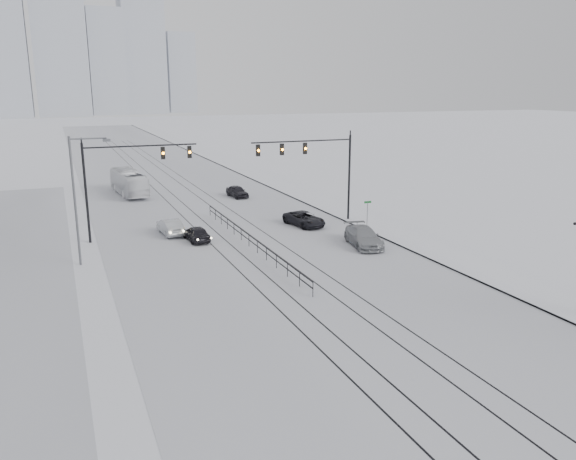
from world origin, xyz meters
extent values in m
cube|color=silver|center=(0.00, 60.00, 0.01)|extent=(22.00, 260.00, 0.02)
cube|color=silver|center=(13.50, 60.00, 0.08)|extent=(5.00, 260.00, 0.16)
cube|color=gray|center=(11.05, 60.00, 0.06)|extent=(0.10, 260.00, 0.12)
cube|color=black|center=(-2.60, 40.00, 0.02)|extent=(0.10, 180.00, 0.01)
cube|color=black|center=(-1.20, 40.00, 0.02)|extent=(0.10, 180.00, 0.01)
cube|color=black|center=(1.20, 40.00, 0.02)|extent=(0.10, 180.00, 0.01)
cube|color=black|center=(2.60, 40.00, 0.02)|extent=(0.10, 180.00, 0.01)
cube|color=#A9AEB9|center=(-30.00, 260.00, 27.50)|extent=(18.00, 18.00, 55.00)
cube|color=#A9AEB9|center=(-8.00, 268.00, 36.00)|extent=(22.00, 22.00, 72.00)
cube|color=#A9AEB9|center=(12.00, 276.00, 24.00)|extent=(16.00, 16.00, 48.00)
cube|color=#A9AEB9|center=(30.00, 284.00, 32.00)|extent=(20.00, 20.00, 64.00)
cube|color=#A9AEB9|center=(50.00, 292.00, 20.00)|extent=(14.00, 14.00, 40.00)
cylinder|color=black|center=(11.50, 35.00, 4.00)|extent=(0.20, 0.20, 8.00)
cylinder|color=black|center=(6.75, 35.00, 7.60)|extent=(9.50, 0.12, 0.12)
cube|color=black|center=(2.60, 35.00, 6.95)|extent=(0.32, 0.24, 1.00)
sphere|color=orange|center=(2.60, 34.86, 6.95)|extent=(0.22, 0.22, 0.22)
cube|color=black|center=(4.80, 35.00, 6.95)|extent=(0.32, 0.24, 1.00)
sphere|color=orange|center=(4.80, 34.86, 6.95)|extent=(0.22, 0.22, 0.22)
cube|color=black|center=(7.00, 35.00, 6.95)|extent=(0.32, 0.24, 1.00)
sphere|color=orange|center=(7.00, 34.86, 6.95)|extent=(0.22, 0.22, 0.22)
cylinder|color=black|center=(-11.50, 36.00, 4.00)|extent=(0.20, 0.20, 8.00)
cylinder|color=black|center=(-7.00, 36.00, 7.60)|extent=(9.00, 0.12, 0.12)
cube|color=black|center=(-3.10, 36.00, 6.95)|extent=(0.32, 0.24, 1.00)
sphere|color=orange|center=(-3.10, 35.86, 6.95)|extent=(0.22, 0.22, 0.22)
cube|color=black|center=(-5.30, 36.00, 6.95)|extent=(0.32, 0.24, 1.00)
sphere|color=orange|center=(-5.30, 35.86, 6.95)|extent=(0.22, 0.22, 0.22)
cylinder|color=#595B60|center=(-12.50, 30.00, 4.50)|extent=(0.16, 0.16, 9.00)
cylinder|color=#595B60|center=(-11.30, 30.00, 8.80)|extent=(2.40, 0.10, 0.10)
cube|color=#595B60|center=(-10.10, 30.00, 8.65)|extent=(0.50, 0.25, 0.18)
cube|color=black|center=(0.00, 30.00, 0.95)|extent=(0.06, 24.00, 0.06)
cube|color=black|center=(0.00, 30.00, 0.55)|extent=(0.06, 24.00, 0.06)
cylinder|color=#595B60|center=(11.80, 32.00, 1.20)|extent=(0.06, 0.06, 2.40)
cube|color=#0C4C19|center=(11.80, 32.00, 2.30)|extent=(0.70, 0.04, 0.18)
imported|color=black|center=(-3.44, 33.16, 0.63)|extent=(1.75, 3.80, 1.26)
imported|color=#B4B9BD|center=(-5.00, 36.15, 0.68)|extent=(1.76, 4.20, 1.35)
imported|color=black|center=(6.80, 34.62, 0.64)|extent=(2.96, 4.90, 1.27)
imported|color=#97999D|center=(8.41, 26.71, 0.74)|extent=(2.99, 5.40, 1.48)
imported|color=black|center=(5.33, 50.21, 0.65)|extent=(1.95, 3.98, 1.31)
imported|color=white|center=(-5.89, 56.56, 1.41)|extent=(3.32, 10.31, 2.82)
camera|label=1|loc=(-13.30, -10.50, 12.07)|focal=35.00mm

